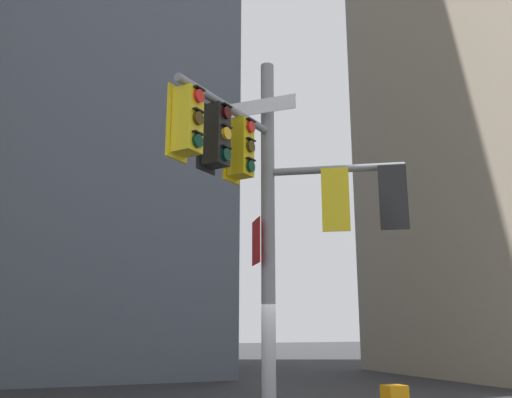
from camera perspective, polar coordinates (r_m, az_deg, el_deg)
signal_pole_assembly at (r=9.12m, az=1.98°, el=0.15°), size 4.33×2.05×7.05m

